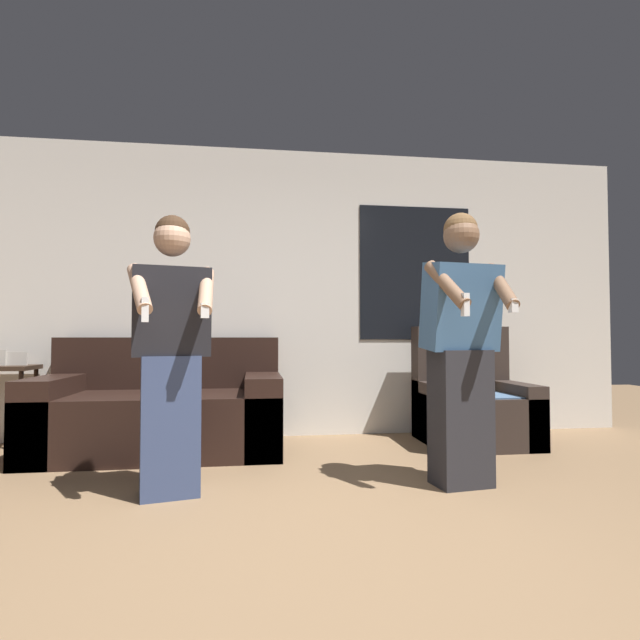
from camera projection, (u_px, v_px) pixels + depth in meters
ground_plane at (326, 583)px, 1.86m from camera, size 14.00×14.00×0.00m
wall_back at (285, 292)px, 4.72m from camera, size 6.74×0.07×2.70m
couch at (163, 412)px, 4.03m from camera, size 1.89×0.99×0.92m
armchair at (472, 405)px, 4.37m from camera, size 0.87×0.83×1.02m
person_left at (171, 353)px, 2.92m from camera, size 0.51×0.53×1.64m
person_right at (461, 347)px, 3.11m from camera, size 0.51×0.53×1.70m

